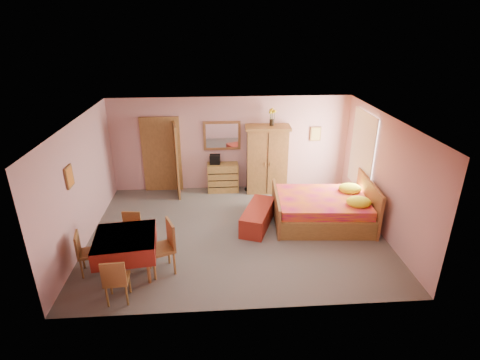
{
  "coord_description": "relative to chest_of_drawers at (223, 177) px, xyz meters",
  "views": [
    {
      "loc": [
        -0.44,
        -7.37,
        4.43
      ],
      "look_at": [
        0.1,
        0.3,
        1.15
      ],
      "focal_mm": 28.0,
      "sensor_mm": 36.0,
      "label": 1
    }
  ],
  "objects": [
    {
      "name": "wall_back",
      "position": [
        0.24,
        0.23,
        0.9
      ],
      "size": [
        6.5,
        0.1,
        2.6
      ],
      "primitive_type": "cube",
      "color": "#CA9292",
      "rests_on": "floor"
    },
    {
      "name": "bench",
      "position": [
        0.75,
        -2.02,
        -0.17
      ],
      "size": [
        0.98,
        1.49,
        0.47
      ],
      "primitive_type": "cube",
      "rotation": [
        0.0,
        0.0,
        -0.36
      ],
      "color": "maroon",
      "rests_on": "floor"
    },
    {
      "name": "sunflower_vase",
      "position": [
        1.32,
        -0.02,
        1.7
      ],
      "size": [
        0.19,
        0.19,
        0.45
      ],
      "primitive_type": "cube",
      "rotation": [
        0.0,
        0.0,
        0.07
      ],
      "color": "yellow",
      "rests_on": "wardrobe"
    },
    {
      "name": "wardrobe",
      "position": [
        1.21,
        -0.09,
        0.54
      ],
      "size": [
        1.23,
        0.68,
        1.87
      ],
      "primitive_type": "cube",
      "rotation": [
        0.0,
        0.0,
        -0.06
      ],
      "color": "#A67238",
      "rests_on": "floor"
    },
    {
      "name": "chair_south",
      "position": [
        -1.91,
        -4.37,
        0.04
      ],
      "size": [
        0.42,
        0.42,
        0.87
      ],
      "primitive_type": "cube",
      "rotation": [
        0.0,
        0.0,
        0.06
      ],
      "color": "olive",
      "rests_on": "floor"
    },
    {
      "name": "floor",
      "position": [
        0.24,
        -2.27,
        -0.4
      ],
      "size": [
        6.5,
        6.5,
        0.0
      ],
      "primitive_type": "plane",
      "color": "slate",
      "rests_on": "ground"
    },
    {
      "name": "picture_back",
      "position": [
        2.59,
        0.2,
        1.15
      ],
      "size": [
        0.3,
        0.04,
        0.4
      ],
      "primitive_type": "cube",
      "color": "#D8BF59",
      "rests_on": "wall_back"
    },
    {
      "name": "bed",
      "position": [
        2.28,
        -1.93,
        0.12
      ],
      "size": [
        2.38,
        1.94,
        1.04
      ],
      "primitive_type": "cube",
      "rotation": [
        0.0,
        0.0,
        -0.07
      ],
      "color": "#B91256",
      "rests_on": "floor"
    },
    {
      "name": "dining_table",
      "position": [
        -1.9,
        -3.61,
        -0.0
      ],
      "size": [
        1.21,
        1.21,
        0.8
      ],
      "primitive_type": "cube",
      "rotation": [
        0.0,
        0.0,
        0.12
      ],
      "color": "maroon",
      "rests_on": "floor"
    },
    {
      "name": "wall_mirror",
      "position": [
        0.0,
        0.21,
        1.15
      ],
      "size": [
        1.01,
        0.07,
        0.8
      ],
      "primitive_type": "cube",
      "rotation": [
        0.0,
        0.0,
        0.01
      ],
      "color": "white",
      "rests_on": "wall_back"
    },
    {
      "name": "wall_front",
      "position": [
        0.24,
        -4.77,
        0.9
      ],
      "size": [
        6.5,
        0.1,
        2.6
      ],
      "primitive_type": "cube",
      "color": "#CA9292",
      "rests_on": "floor"
    },
    {
      "name": "window",
      "position": [
        3.45,
        -1.07,
        1.05
      ],
      "size": [
        0.08,
        1.4,
        1.95
      ],
      "primitive_type": "cube",
      "color": "white",
      "rests_on": "wall_right"
    },
    {
      "name": "chair_north",
      "position": [
        -1.97,
        -2.89,
        0.02
      ],
      "size": [
        0.42,
        0.42,
        0.83
      ],
      "primitive_type": "cube",
      "rotation": [
        0.0,
        0.0,
        3.04
      ],
      "color": "#9F7136",
      "rests_on": "floor"
    },
    {
      "name": "floor_lamp",
      "position": [
        0.72,
        -0.0,
        0.51
      ],
      "size": [
        0.26,
        0.26,
        1.83
      ],
      "primitive_type": "cube",
      "rotation": [
        0.0,
        0.0,
        -0.12
      ],
      "color": "black",
      "rests_on": "floor"
    },
    {
      "name": "chest_of_drawers",
      "position": [
        0.0,
        0.0,
        0.0
      ],
      "size": [
        0.85,
        0.42,
        0.8
      ],
      "primitive_type": "cube",
      "rotation": [
        0.0,
        0.0,
        -0.0
      ],
      "color": "#A87B39",
      "rests_on": "floor"
    },
    {
      "name": "chair_west",
      "position": [
        -2.6,
        -3.55,
        0.03
      ],
      "size": [
        0.46,
        0.46,
        0.86
      ],
      "primitive_type": "cube",
      "rotation": [
        0.0,
        0.0,
        -1.36
      ],
      "color": "olive",
      "rests_on": "floor"
    },
    {
      "name": "picture_left",
      "position": [
        -2.98,
        -2.87,
        1.3
      ],
      "size": [
        0.04,
        0.32,
        0.42
      ],
      "primitive_type": "cube",
      "color": "orange",
      "rests_on": "wall_left"
    },
    {
      "name": "wall_right",
      "position": [
        3.49,
        -2.27,
        0.9
      ],
      "size": [
        0.1,
        5.0,
        2.6
      ],
      "primitive_type": "cube",
      "color": "#CA9292",
      "rests_on": "floor"
    },
    {
      "name": "stereo",
      "position": [
        -0.21,
        0.03,
        0.53
      ],
      "size": [
        0.3,
        0.23,
        0.26
      ],
      "primitive_type": "cube",
      "rotation": [
        0.0,
        0.0,
        -0.08
      ],
      "color": "black",
      "rests_on": "chest_of_drawers"
    },
    {
      "name": "ceiling",
      "position": [
        0.24,
        -2.27,
        2.2
      ],
      "size": [
        6.5,
        6.5,
        0.0
      ],
      "primitive_type": "plane",
      "rotation": [
        3.14,
        0.0,
        0.0
      ],
      "color": "brown",
      "rests_on": "wall_back"
    },
    {
      "name": "doorway",
      "position": [
        -1.66,
        0.2,
        0.62
      ],
      "size": [
        1.06,
        0.12,
        2.15
      ],
      "primitive_type": "cube",
      "color": "#9E6B35",
      "rests_on": "floor"
    },
    {
      "name": "chair_east",
      "position": [
        -1.26,
        -3.62,
        0.11
      ],
      "size": [
        0.61,
        0.61,
        1.03
      ],
      "primitive_type": "cube",
      "rotation": [
        0.0,
        0.0,
        1.96
      ],
      "color": "#A77038",
      "rests_on": "floor"
    },
    {
      "name": "wall_left",
      "position": [
        -3.01,
        -2.27,
        0.9
      ],
      "size": [
        0.1,
        5.0,
        2.6
      ],
      "primitive_type": "cube",
      "color": "#CA9292",
      "rests_on": "floor"
    }
  ]
}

